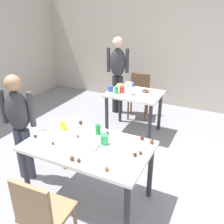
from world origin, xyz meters
name	(u,v)px	position (x,y,z in m)	size (l,w,h in m)	color
ground_plane	(103,189)	(0.00, 0.00, 0.00)	(6.40, 6.40, 0.00)	gray
wall_back	(173,47)	(0.00, 3.20, 1.30)	(6.40, 0.10, 2.60)	#BCB2A3
dining_table_near	(88,151)	(-0.07, -0.21, 0.66)	(1.37, 0.82, 0.75)	white
dining_table_far	(134,100)	(-0.23, 1.58, 0.62)	(0.90, 0.68, 0.75)	silver
chair_near_table	(42,212)	(-0.07, -0.99, 0.50)	(0.42, 0.42, 0.87)	olive
chair_far_table	(139,93)	(-0.39, 2.28, 0.50)	(0.47, 0.47, 0.87)	brown
person_girl_near	(19,121)	(-1.03, -0.23, 0.84)	(0.45, 0.27, 1.42)	#383D4C
person_adult_far	(118,69)	(-0.86, 2.25, 0.94)	(0.45, 0.26, 1.57)	#28282D
mixing_bowl	(88,144)	(-0.04, -0.24, 0.79)	(0.22, 0.22, 0.07)	white
soda_can	(98,129)	(-0.08, 0.05, 0.81)	(0.07, 0.07, 0.12)	#198438
fork_near	(104,162)	(0.24, -0.41, 0.75)	(0.17, 0.02, 0.01)	silver
cup_near_0	(74,123)	(-0.43, 0.06, 0.81)	(0.08, 0.08, 0.12)	white
cup_near_1	(63,126)	(-0.51, -0.04, 0.80)	(0.08, 0.08, 0.10)	yellow
cup_near_2	(104,139)	(0.09, -0.12, 0.81)	(0.09, 0.09, 0.12)	green
cake_ball_0	(135,154)	(0.48, -0.19, 0.77)	(0.04, 0.04, 0.04)	#3D2319
cake_ball_1	(140,153)	(0.51, -0.13, 0.77)	(0.04, 0.04, 0.04)	brown
cake_ball_2	(78,136)	(-0.25, -0.12, 0.77)	(0.04, 0.04, 0.04)	brown
cake_ball_3	(81,123)	(-0.40, 0.17, 0.78)	(0.05, 0.05, 0.05)	#3D2319
cake_ball_4	(72,158)	(-0.05, -0.53, 0.78)	(0.05, 0.05, 0.05)	brown
cake_ball_5	(53,143)	(-0.41, -0.37, 0.77)	(0.04, 0.04, 0.04)	brown
cake_ball_6	(103,137)	(0.02, -0.03, 0.77)	(0.04, 0.04, 0.04)	#3D2319
cake_ball_7	(107,169)	(0.33, -0.52, 0.77)	(0.04, 0.04, 0.04)	brown
cake_ball_8	(142,138)	(0.43, 0.15, 0.77)	(0.05, 0.05, 0.05)	#3D2319
cake_ball_9	(152,142)	(0.55, 0.12, 0.78)	(0.05, 0.05, 0.05)	brown
cake_ball_10	(105,135)	(0.03, 0.02, 0.77)	(0.04, 0.04, 0.04)	brown
cake_ball_11	(79,160)	(0.02, -0.52, 0.77)	(0.04, 0.04, 0.04)	brown
cake_ball_12	(107,133)	(0.03, 0.07, 0.77)	(0.05, 0.05, 0.05)	#3D2319
cake_ball_13	(35,136)	(-0.68, -0.35, 0.77)	(0.04, 0.04, 0.04)	#3D2319
pitcher_far	(128,89)	(-0.29, 1.46, 0.85)	(0.12, 0.12, 0.20)	white
cup_far_0	(111,89)	(-0.59, 1.41, 0.81)	(0.09, 0.09, 0.12)	#3351B2
cup_far_1	(132,85)	(-0.36, 1.79, 0.80)	(0.09, 0.09, 0.11)	#3351B2
cup_far_2	(116,90)	(-0.49, 1.42, 0.81)	(0.07, 0.07, 0.11)	green
cup_far_3	(122,90)	(-0.42, 1.49, 0.80)	(0.08, 0.08, 0.11)	red
donut_far_0	(120,85)	(-0.61, 1.82, 0.77)	(0.13, 0.13, 0.04)	gold
donut_far_1	(145,91)	(-0.07, 1.70, 0.77)	(0.13, 0.13, 0.04)	brown
donut_far_2	(111,94)	(-0.54, 1.32, 0.76)	(0.10, 0.10, 0.03)	white
donut_far_3	(133,89)	(-0.30, 1.69, 0.77)	(0.12, 0.12, 0.03)	white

